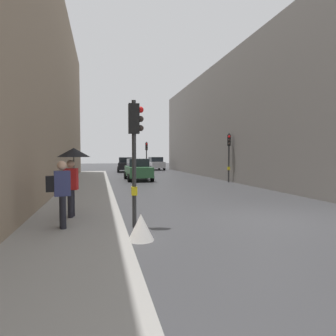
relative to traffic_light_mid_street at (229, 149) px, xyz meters
name	(u,v)px	position (x,y,z in m)	size (l,w,h in m)	color
ground_plane	(267,220)	(-4.25, -11.51, -2.55)	(120.00, 120.00, 0.00)	#38383A
sidewalk_kerb	(85,197)	(-10.20, -5.51, -2.47)	(2.77, 40.00, 0.16)	gray
building_facade_right	(270,124)	(6.31, 4.26, 2.44)	(12.00, 31.27, 9.97)	slate
traffic_light_mid_street	(229,149)	(0.00, 0.00, 0.00)	(0.33, 0.45, 3.69)	#2D2D2D
traffic_light_near_left	(135,140)	(-8.49, -11.39, -0.04)	(0.43, 0.25, 3.63)	#2D2D2D
traffic_light_far_median	(147,152)	(-4.33, 11.87, -0.11)	(0.24, 0.43, 3.54)	#2D2D2D
car_dark_suv	(126,165)	(-6.39, 15.03, -1.67)	(2.27, 4.32, 1.76)	black
car_silver_hatchback	(155,163)	(-2.07, 18.19, -1.67)	(2.18, 4.28, 1.76)	#BCBCC1
car_green_estate	(138,169)	(-6.43, 3.39, -1.67)	(2.07, 4.22, 1.76)	#2D6038
pedestrian_with_umbrella	(73,163)	(-10.27, -10.32, -0.71)	(1.00, 1.00, 2.14)	black
pedestrian_with_grey_backpack	(60,190)	(-10.48, -11.64, -1.38)	(0.64, 0.39, 1.77)	black
warning_sign_triangle	(141,227)	(-8.51, -12.67, -2.22)	(0.64, 0.64, 0.65)	silver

